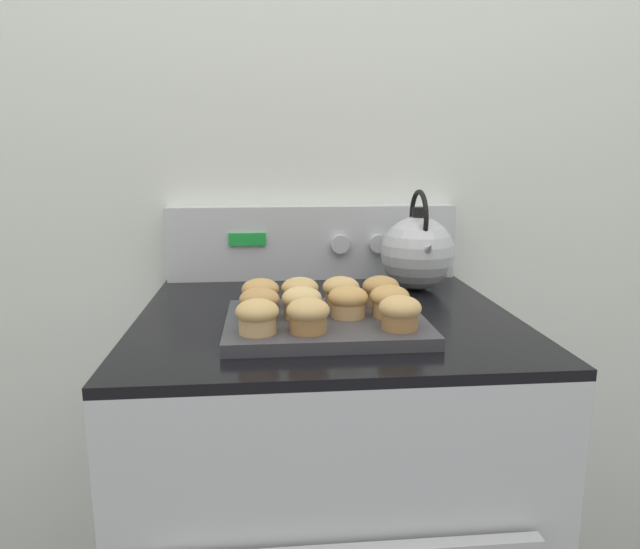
{
  "coord_description": "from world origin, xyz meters",
  "views": [
    {
      "loc": [
        -0.11,
        -0.73,
        1.24
      ],
      "look_at": [
        -0.02,
        0.26,
        1.03
      ],
      "focal_mm": 32.0,
      "sensor_mm": 36.0,
      "label": 1
    }
  ],
  "objects_px": {
    "muffin_r0_c1": "(308,315)",
    "muffin_r2_c1": "(300,292)",
    "tea_kettle": "(418,252)",
    "muffin_r0_c0": "(257,316)",
    "muffin_r0_c3": "(400,312)",
    "muffin_r2_c2": "(341,291)",
    "muffin_r2_c0": "(260,293)",
    "muffin_pan": "(325,323)",
    "stove_range": "(325,517)",
    "muffin_r1_c3": "(390,301)",
    "muffin_r1_c2": "(348,301)",
    "muffin_r2_c3": "(381,290)",
    "muffin_r1_c1": "(302,302)",
    "muffin_r1_c0": "(260,303)"
  },
  "relations": [
    {
      "from": "muffin_r0_c1",
      "to": "muffin_r2_c1",
      "type": "bearing_deg",
      "value": 91.51
    },
    {
      "from": "tea_kettle",
      "to": "muffin_r0_c0",
      "type": "bearing_deg",
      "value": -134.74
    },
    {
      "from": "muffin_r0_c3",
      "to": "muffin_r2_c2",
      "type": "distance_m",
      "value": 0.18
    },
    {
      "from": "muffin_r2_c0",
      "to": "muffin_r2_c1",
      "type": "bearing_deg",
      "value": 2.9
    },
    {
      "from": "muffin_pan",
      "to": "muffin_r2_c0",
      "type": "height_order",
      "value": "muffin_r2_c0"
    },
    {
      "from": "stove_range",
      "to": "muffin_r1_c3",
      "type": "bearing_deg",
      "value": -47.34
    },
    {
      "from": "muffin_r1_c2",
      "to": "muffin_r2_c3",
      "type": "distance_m",
      "value": 0.11
    },
    {
      "from": "muffin_r0_c1",
      "to": "muffin_r2_c2",
      "type": "bearing_deg",
      "value": 64.79
    },
    {
      "from": "muffin_r2_c1",
      "to": "muffin_r1_c3",
      "type": "bearing_deg",
      "value": -27.53
    },
    {
      "from": "muffin_r2_c3",
      "to": "tea_kettle",
      "type": "xyz_separation_m",
      "value": [
        0.13,
        0.21,
        0.04
      ]
    },
    {
      "from": "muffin_r1_c2",
      "to": "muffin_r2_c0",
      "type": "height_order",
      "value": "same"
    },
    {
      "from": "muffin_r1_c3",
      "to": "tea_kettle",
      "type": "bearing_deg",
      "value": 66.35
    },
    {
      "from": "muffin_r1_c2",
      "to": "muffin_r2_c0",
      "type": "distance_m",
      "value": 0.17
    },
    {
      "from": "stove_range",
      "to": "muffin_r2_c2",
      "type": "distance_m",
      "value": 0.52
    },
    {
      "from": "muffin_pan",
      "to": "muffin_r1_c2",
      "type": "relative_size",
      "value": 4.98
    },
    {
      "from": "muffin_r1_c1",
      "to": "stove_range",
      "type": "bearing_deg",
      "value": 64.27
    },
    {
      "from": "muffin_r1_c2",
      "to": "muffin_r0_c3",
      "type": "bearing_deg",
      "value": -46.05
    },
    {
      "from": "muffin_r1_c1",
      "to": "muffin_r1_c2",
      "type": "distance_m",
      "value": 0.08
    },
    {
      "from": "muffin_r2_c2",
      "to": "muffin_r1_c2",
      "type": "bearing_deg",
      "value": -88.11
    },
    {
      "from": "muffin_r0_c1",
      "to": "muffin_r1_c3",
      "type": "height_order",
      "value": "same"
    },
    {
      "from": "muffin_r1_c3",
      "to": "muffin_r2_c1",
      "type": "relative_size",
      "value": 1.0
    },
    {
      "from": "muffin_r1_c1",
      "to": "muffin_r2_c0",
      "type": "relative_size",
      "value": 1.0
    },
    {
      "from": "muffin_r2_c1",
      "to": "muffin_r2_c3",
      "type": "height_order",
      "value": "same"
    },
    {
      "from": "muffin_r1_c3",
      "to": "tea_kettle",
      "type": "height_order",
      "value": "tea_kettle"
    },
    {
      "from": "muffin_r0_c0",
      "to": "tea_kettle",
      "type": "relative_size",
      "value": 0.31
    },
    {
      "from": "muffin_r2_c1",
      "to": "muffin_r2_c2",
      "type": "bearing_deg",
      "value": -0.27
    },
    {
      "from": "muffin_r0_c0",
      "to": "stove_range",
      "type": "bearing_deg",
      "value": 55.53
    },
    {
      "from": "muffin_r2_c1",
      "to": "tea_kettle",
      "type": "height_order",
      "value": "tea_kettle"
    },
    {
      "from": "stove_range",
      "to": "muffin_r0_c3",
      "type": "relative_size",
      "value": 12.96
    },
    {
      "from": "muffin_r1_c1",
      "to": "muffin_r2_c2",
      "type": "relative_size",
      "value": 1.0
    },
    {
      "from": "muffin_r1_c1",
      "to": "muffin_r2_c3",
      "type": "xyz_separation_m",
      "value": [
        0.16,
        0.08,
        0.0
      ]
    },
    {
      "from": "muffin_r0_c0",
      "to": "muffin_r2_c1",
      "type": "xyz_separation_m",
      "value": [
        0.08,
        0.16,
        0.0
      ]
    },
    {
      "from": "muffin_pan",
      "to": "muffin_r0_c3",
      "type": "xyz_separation_m",
      "value": [
        0.12,
        -0.08,
        0.04
      ]
    },
    {
      "from": "muffin_r1_c2",
      "to": "muffin_r1_c3",
      "type": "xyz_separation_m",
      "value": [
        0.08,
        -0.0,
        0.0
      ]
    },
    {
      "from": "muffin_r0_c0",
      "to": "muffin_r1_c1",
      "type": "height_order",
      "value": "same"
    },
    {
      "from": "muffin_r0_c3",
      "to": "muffin_r0_c1",
      "type": "bearing_deg",
      "value": -179.45
    },
    {
      "from": "muffin_r0_c3",
      "to": "muffin_r2_c0",
      "type": "bearing_deg",
      "value": 146.52
    },
    {
      "from": "muffin_pan",
      "to": "muffin_r2_c3",
      "type": "height_order",
      "value": "muffin_r2_c3"
    },
    {
      "from": "muffin_r1_c0",
      "to": "muffin_r0_c3",
      "type": "bearing_deg",
      "value": -18.33
    },
    {
      "from": "muffin_r0_c3",
      "to": "muffin_r1_c2",
      "type": "height_order",
      "value": "same"
    },
    {
      "from": "muffin_r2_c0",
      "to": "muffin_r2_c2",
      "type": "bearing_deg",
      "value": 1.28
    },
    {
      "from": "stove_range",
      "to": "muffin_pan",
      "type": "height_order",
      "value": "muffin_pan"
    },
    {
      "from": "muffin_r0_c0",
      "to": "muffin_r1_c0",
      "type": "xyz_separation_m",
      "value": [
        0.0,
        0.08,
        0.0
      ]
    },
    {
      "from": "muffin_pan",
      "to": "stove_range",
      "type": "bearing_deg",
      "value": 84.35
    },
    {
      "from": "muffin_r0_c3",
      "to": "muffin_r2_c3",
      "type": "distance_m",
      "value": 0.16
    },
    {
      "from": "tea_kettle",
      "to": "muffin_r2_c1",
      "type": "bearing_deg",
      "value": -143.92
    },
    {
      "from": "muffin_r0_c0",
      "to": "muffin_r0_c3",
      "type": "distance_m",
      "value": 0.24
    },
    {
      "from": "muffin_r0_c3",
      "to": "muffin_r1_c1",
      "type": "height_order",
      "value": "same"
    },
    {
      "from": "muffin_r0_c1",
      "to": "muffin_r2_c1",
      "type": "xyz_separation_m",
      "value": [
        -0.0,
        0.16,
        0.0
      ]
    },
    {
      "from": "muffin_r1_c3",
      "to": "muffin_r2_c3",
      "type": "distance_m",
      "value": 0.08
    }
  ]
}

